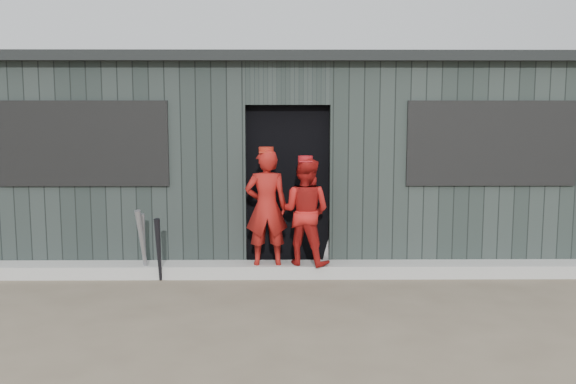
{
  "coord_description": "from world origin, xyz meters",
  "views": [
    {
      "loc": [
        -0.07,
        -5.54,
        1.96
      ],
      "look_at": [
        0.0,
        1.8,
        1.0
      ],
      "focal_mm": 40.0,
      "sensor_mm": 36.0,
      "label": 1
    }
  ],
  "objects_px": {
    "player_red_right": "(305,211)",
    "player_grey_back": "(336,218)",
    "bat_right": "(159,250)",
    "dugout": "(287,156)",
    "player_red_left": "(266,207)",
    "bat_mid": "(144,246)",
    "bat_left": "(143,244)"
  },
  "relations": [
    {
      "from": "player_red_left",
      "to": "player_red_right",
      "type": "height_order",
      "value": "player_red_left"
    },
    {
      "from": "player_red_right",
      "to": "player_grey_back",
      "type": "xyz_separation_m",
      "value": [
        0.39,
        0.46,
        -0.15
      ]
    },
    {
      "from": "bat_left",
      "to": "dugout",
      "type": "relative_size",
      "value": 0.1
    },
    {
      "from": "bat_right",
      "to": "dugout",
      "type": "xyz_separation_m",
      "value": [
        1.46,
        1.94,
        0.91
      ]
    },
    {
      "from": "dugout",
      "to": "bat_left",
      "type": "bearing_deg",
      "value": -131.91
    },
    {
      "from": "player_red_left",
      "to": "player_red_right",
      "type": "xyz_separation_m",
      "value": [
        0.45,
        0.02,
        -0.05
      ]
    },
    {
      "from": "player_red_right",
      "to": "dugout",
      "type": "distance_m",
      "value": 1.79
    },
    {
      "from": "bat_left",
      "to": "player_red_right",
      "type": "distance_m",
      "value": 1.9
    },
    {
      "from": "bat_left",
      "to": "bat_mid",
      "type": "height_order",
      "value": "bat_left"
    },
    {
      "from": "bat_right",
      "to": "player_grey_back",
      "type": "bearing_deg",
      "value": 18.72
    },
    {
      "from": "bat_left",
      "to": "player_grey_back",
      "type": "distance_m",
      "value": 2.35
    },
    {
      "from": "player_red_right",
      "to": "bat_left",
      "type": "bearing_deg",
      "value": 27.9
    },
    {
      "from": "bat_left",
      "to": "bat_right",
      "type": "xyz_separation_m",
      "value": [
        0.2,
        -0.09,
        -0.05
      ]
    },
    {
      "from": "player_grey_back",
      "to": "bat_right",
      "type": "bearing_deg",
      "value": 37.37
    },
    {
      "from": "player_grey_back",
      "to": "bat_left",
      "type": "bearing_deg",
      "value": 33.73
    },
    {
      "from": "player_red_left",
      "to": "player_red_right",
      "type": "bearing_deg",
      "value": 178.43
    },
    {
      "from": "bat_mid",
      "to": "player_red_right",
      "type": "bearing_deg",
      "value": 1.59
    },
    {
      "from": "bat_mid",
      "to": "player_red_right",
      "type": "relative_size",
      "value": 0.61
    },
    {
      "from": "player_grey_back",
      "to": "player_red_right",
      "type": "bearing_deg",
      "value": 68.1
    },
    {
      "from": "player_red_right",
      "to": "player_grey_back",
      "type": "height_order",
      "value": "player_red_right"
    },
    {
      "from": "player_red_right",
      "to": "dugout",
      "type": "height_order",
      "value": "dugout"
    },
    {
      "from": "dugout",
      "to": "player_red_right",
      "type": "bearing_deg",
      "value": -83.31
    },
    {
      "from": "bat_left",
      "to": "player_red_left",
      "type": "xyz_separation_m",
      "value": [
        1.41,
        0.13,
        0.41
      ]
    },
    {
      "from": "bat_right",
      "to": "dugout",
      "type": "bearing_deg",
      "value": 53.01
    },
    {
      "from": "bat_right",
      "to": "player_grey_back",
      "type": "xyz_separation_m",
      "value": [
        2.06,
        0.7,
        0.25
      ]
    },
    {
      "from": "player_red_left",
      "to": "dugout",
      "type": "bearing_deg",
      "value": -102.58
    },
    {
      "from": "player_red_right",
      "to": "dugout",
      "type": "bearing_deg",
      "value": -59.96
    },
    {
      "from": "player_red_left",
      "to": "player_grey_back",
      "type": "xyz_separation_m",
      "value": [
        0.84,
        0.48,
        -0.21
      ]
    },
    {
      "from": "player_red_left",
      "to": "dugout",
      "type": "height_order",
      "value": "dugout"
    },
    {
      "from": "bat_right",
      "to": "dugout",
      "type": "relative_size",
      "value": 0.09
    },
    {
      "from": "bat_right",
      "to": "player_red_right",
      "type": "xyz_separation_m",
      "value": [
        1.66,
        0.24,
        0.4
      ]
    },
    {
      "from": "bat_mid",
      "to": "dugout",
      "type": "bearing_deg",
      "value": 46.38
    }
  ]
}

